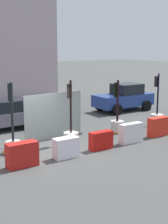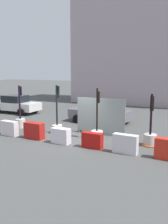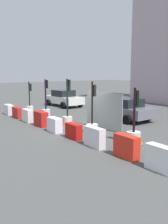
# 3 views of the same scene
# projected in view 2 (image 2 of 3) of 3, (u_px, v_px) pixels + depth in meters

# --- Properties ---
(ground_plane) EXTENTS (120.00, 120.00, 0.00)m
(ground_plane) POSITION_uv_depth(u_px,v_px,m) (74.00, 137.00, 14.32)
(ground_plane) COLOR #484948
(traffic_light_1) EXTENTS (0.61, 0.61, 2.78)m
(traffic_light_1) POSITION_uv_depth(u_px,v_px,m) (20.00, 119.00, 16.54)
(traffic_light_1) COLOR beige
(traffic_light_1) RESTS_ON ground_plane
(traffic_light_2) EXTENTS (0.90, 0.90, 2.89)m
(traffic_light_2) POSITION_uv_depth(u_px,v_px,m) (57.00, 125.00, 15.24)
(traffic_light_2) COLOR beige
(traffic_light_2) RESTS_ON ground_plane
(traffic_light_3) EXTENTS (0.66, 0.66, 2.82)m
(traffic_light_3) POSITION_uv_depth(u_px,v_px,m) (97.00, 130.00, 13.88)
(traffic_light_3) COLOR beige
(traffic_light_3) RESTS_ON ground_plane
(traffic_light_4) EXTENTS (0.87, 0.87, 2.63)m
(traffic_light_4) POSITION_uv_depth(u_px,v_px,m) (150.00, 136.00, 12.71)
(traffic_light_4) COLOR beige
(traffic_light_4) RESTS_ON ground_plane
(construction_barrier_2) EXTENTS (1.09, 0.42, 0.86)m
(construction_barrier_2) POSITION_uv_depth(u_px,v_px,m) (9.00, 128.00, 14.60)
(construction_barrier_2) COLOR silver
(construction_barrier_2) RESTS_ON ground_plane
(construction_barrier_3) EXTENTS (1.15, 0.52, 0.91)m
(construction_barrier_3) POSITION_uv_depth(u_px,v_px,m) (34.00, 131.00, 13.95)
(construction_barrier_3) COLOR #B11C17
(construction_barrier_3) RESTS_ON ground_plane
(construction_barrier_4) EXTENTS (1.01, 0.50, 0.81)m
(construction_barrier_4) POSITION_uv_depth(u_px,v_px,m) (61.00, 136.00, 13.06)
(construction_barrier_4) COLOR white
(construction_barrier_4) RESTS_ON ground_plane
(construction_barrier_5) EXTENTS (1.04, 0.42, 0.77)m
(construction_barrier_5) POSITION_uv_depth(u_px,v_px,m) (92.00, 140.00, 12.30)
(construction_barrier_5) COLOR #B41410
(construction_barrier_5) RESTS_ON ground_plane
(construction_barrier_6) EXTENTS (1.16, 0.42, 0.89)m
(construction_barrier_6) POSITION_uv_depth(u_px,v_px,m) (125.00, 144.00, 11.50)
(construction_barrier_6) COLOR silver
(construction_barrier_6) RESTS_ON ground_plane
(construction_barrier_7) EXTENTS (1.11, 0.44, 0.91)m
(construction_barrier_7) POSITION_uv_depth(u_px,v_px,m) (168.00, 149.00, 10.72)
(construction_barrier_7) COLOR red
(construction_barrier_7) RESTS_ON ground_plane
(car_grey_saloon) EXTENTS (4.36, 2.34, 1.53)m
(car_grey_saloon) POSITION_uv_depth(u_px,v_px,m) (101.00, 112.00, 18.16)
(car_grey_saloon) COLOR slate
(car_grey_saloon) RESTS_ON ground_plane
(car_white_van) EXTENTS (4.29, 2.27, 1.57)m
(car_white_van) POSITION_uv_depth(u_px,v_px,m) (16.00, 104.00, 22.10)
(car_white_van) COLOR silver
(car_white_van) RESTS_ON ground_plane
(building_main_facade) EXTENTS (17.36, 7.02, 13.24)m
(building_main_facade) POSITION_uv_depth(u_px,v_px,m) (151.00, 43.00, 27.77)
(building_main_facade) COLOR #B29EA8
(building_main_facade) RESTS_ON ground_plane
(site_fence_panel) EXTENTS (3.04, 0.50, 2.15)m
(site_fence_panel) POSITION_uv_depth(u_px,v_px,m) (100.00, 117.00, 14.82)
(site_fence_panel) COLOR #909C99
(site_fence_panel) RESTS_ON ground_plane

